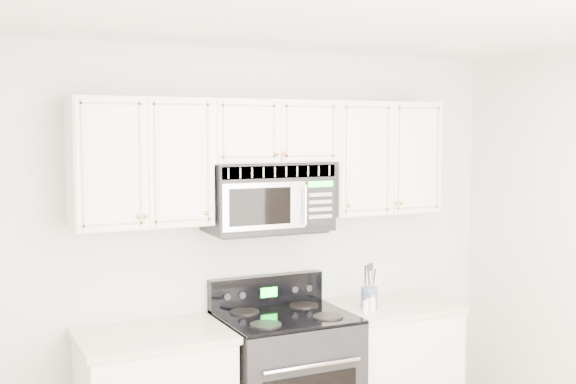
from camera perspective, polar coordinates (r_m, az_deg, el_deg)
room at (r=3.26m, az=10.00°, el=-9.04°), size 3.51×3.51×2.61m
base_cabinet_right at (r=5.08m, az=7.72°, el=-14.14°), size 0.86×0.65×0.92m
upper_cabinets at (r=4.55m, az=-1.55°, el=3.04°), size 2.44×0.37×0.75m
microwave at (r=4.53m, az=-1.61°, el=-0.39°), size 0.77×0.44×0.43m
utensil_crock at (r=4.80m, az=6.43°, el=-8.18°), size 0.11×0.11×0.29m
shaker_salt at (r=4.71m, az=6.66°, el=-8.68°), size 0.05×0.05×0.11m
shaker_pepper at (r=4.67m, az=6.16°, el=-8.87°), size 0.04×0.04×0.10m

